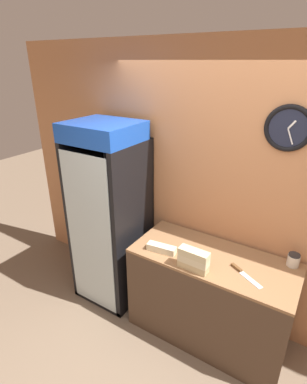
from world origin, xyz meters
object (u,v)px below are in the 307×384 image
beverage_cooler (113,207)px  sandwich_flat_left (161,248)px  sandwich_stack_bottom (193,266)px  condiment_jar (293,260)px  sandwich_stack_middle (193,260)px  chefs_knife (242,272)px  sandwich_stack_top (194,254)px

beverage_cooler → sandwich_flat_left: beverage_cooler is taller
sandwich_stack_bottom → condiment_jar: (0.69, 0.50, 0.02)m
sandwich_stack_bottom → condiment_jar: condiment_jar is taller
beverage_cooler → sandwich_flat_left: (0.73, -0.21, -0.14)m
sandwich_stack_middle → chefs_knife: sandwich_stack_middle is taller
sandwich_stack_top → beverage_cooler: bearing=165.3°
chefs_knife → beverage_cooler: bearing=175.4°
beverage_cooler → sandwich_stack_middle: bearing=-14.7°
condiment_jar → beverage_cooler: bearing=-173.2°
condiment_jar → sandwich_stack_top: bearing=-144.4°
beverage_cooler → sandwich_stack_middle: 1.12m
sandwich_flat_left → chefs_knife: (0.71, 0.09, -0.02)m
chefs_knife → condiment_jar: bearing=44.5°
sandwich_stack_top → chefs_knife: (0.36, 0.17, -0.15)m
sandwich_stack_bottom → sandwich_stack_middle: (0.00, 0.00, 0.06)m
sandwich_flat_left → condiment_jar: bearing=22.0°
sandwich_flat_left → chefs_knife: sandwich_flat_left is taller
sandwich_stack_bottom → beverage_cooler: bearing=165.3°
condiment_jar → sandwich_flat_left: bearing=-158.0°
sandwich_stack_bottom → chefs_knife: (0.36, 0.17, -0.02)m
sandwich_stack_middle → sandwich_stack_bottom: bearing=0.0°
chefs_knife → condiment_jar: (0.33, 0.33, 0.05)m
condiment_jar → chefs_knife: bearing=-135.5°
sandwich_flat_left → condiment_jar: size_ratio=2.45×
sandwich_stack_middle → chefs_knife: size_ratio=0.85×
sandwich_stack_top → condiment_jar: size_ratio=2.29×
sandwich_stack_middle → sandwich_stack_top: size_ratio=1.00×
beverage_cooler → chefs_knife: (1.44, -0.12, -0.16)m
sandwich_stack_bottom → sandwich_stack_top: bearing=0.0°
beverage_cooler → sandwich_stack_middle: (1.08, -0.28, -0.08)m
sandwich_stack_bottom → chefs_knife: sandwich_stack_bottom is taller
sandwich_flat_left → beverage_cooler: bearing=164.0°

